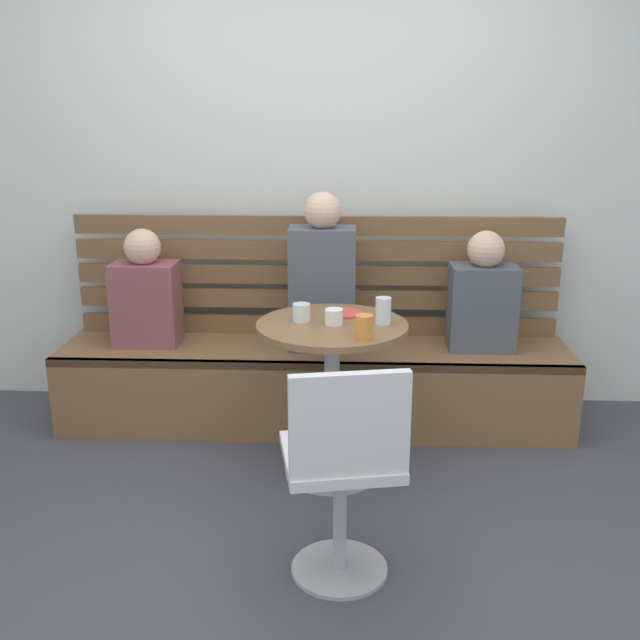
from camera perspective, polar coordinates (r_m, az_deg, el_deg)
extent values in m
plane|color=#42424C|center=(2.95, -1.72, -17.88)|extent=(8.00, 8.00, 0.00)
cube|color=silver|center=(4.08, -0.17, 13.46)|extent=(5.20, 0.10, 2.90)
cube|color=brown|center=(3.91, -0.46, -5.21)|extent=(2.70, 0.52, 0.44)
cube|color=brown|center=(3.61, -0.66, -3.67)|extent=(2.70, 0.04, 0.04)
cube|color=brown|center=(4.05, -0.29, -0.38)|extent=(2.65, 0.04, 0.10)
cube|color=brown|center=(4.00, -0.29, 1.71)|extent=(2.65, 0.04, 0.10)
cube|color=brown|center=(3.97, -0.29, 3.61)|extent=(2.65, 0.04, 0.10)
cube|color=brown|center=(3.94, -0.30, 5.53)|extent=(2.65, 0.04, 0.10)
cube|color=brown|center=(3.92, -0.30, 7.49)|extent=(2.65, 0.04, 0.10)
cylinder|color=#ADADB2|center=(3.49, 0.91, -11.80)|extent=(0.44, 0.44, 0.02)
cylinder|color=#ADADB2|center=(3.33, 0.94, -6.42)|extent=(0.07, 0.07, 0.69)
cylinder|color=brown|center=(3.21, 0.97, -0.52)|extent=(0.68, 0.68, 0.03)
cylinder|color=#ADADB2|center=(2.85, 1.55, -19.04)|extent=(0.36, 0.36, 0.02)
cylinder|color=#ADADB2|center=(2.73, 1.58, -15.33)|extent=(0.05, 0.05, 0.45)
cube|color=silver|center=(2.61, 1.63, -10.75)|extent=(0.47, 0.47, 0.04)
cube|color=silver|center=(2.37, 2.36, -8.30)|extent=(0.40, 0.11, 0.36)
cube|color=#4C515B|center=(3.74, 0.19, 2.48)|extent=(0.34, 0.22, 0.64)
sphere|color=#DBB293|center=(3.66, 0.19, 8.64)|extent=(0.19, 0.19, 0.19)
cube|color=brown|center=(3.94, -13.57, 1.24)|extent=(0.34, 0.22, 0.44)
sphere|color=#DBB293|center=(3.87, -13.87, 5.63)|extent=(0.19, 0.19, 0.19)
cube|color=#4C515B|center=(3.85, 12.70, 0.97)|extent=(0.34, 0.22, 0.44)
sphere|color=#DBB293|center=(3.78, 12.99, 5.47)|extent=(0.19, 0.19, 0.19)
cylinder|color=silver|center=(3.20, 5.03, 0.73)|extent=(0.07, 0.07, 0.12)
cylinder|color=white|center=(3.18, 1.11, 0.26)|extent=(0.08, 0.08, 0.07)
cylinder|color=silver|center=(3.23, -1.48, 0.60)|extent=(0.08, 0.08, 0.08)
cylinder|color=orange|center=(2.99, 3.51, -0.53)|extent=(0.07, 0.07, 0.10)
cylinder|color=#DB4C42|center=(3.35, 1.97, 0.55)|extent=(0.17, 0.17, 0.01)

